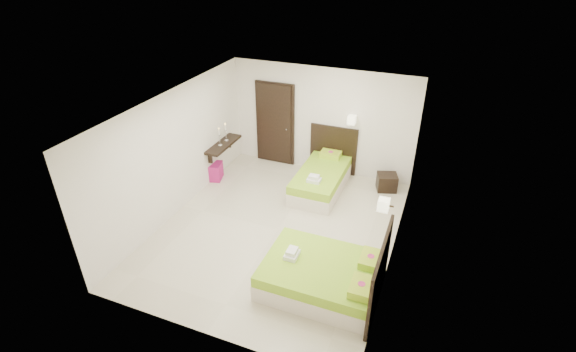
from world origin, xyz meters
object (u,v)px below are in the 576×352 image
at_px(bed_double, 326,275).
at_px(ottoman, 213,171).
at_px(bed_single, 322,177).
at_px(nightstand, 387,182).

relative_size(bed_double, ottoman, 4.66).
bearing_deg(ottoman, bed_double, -34.71).
bearing_deg(bed_single, nightstand, 19.03).
distance_m(bed_double, ottoman, 4.41).
distance_m(bed_single, bed_double, 3.24).
relative_size(nightstand, ottoman, 1.07).
bearing_deg(bed_double, bed_single, 108.74).
relative_size(bed_single, nightstand, 4.43).
relative_size(bed_double, nightstand, 4.35).
bearing_deg(nightstand, bed_double, -114.62).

